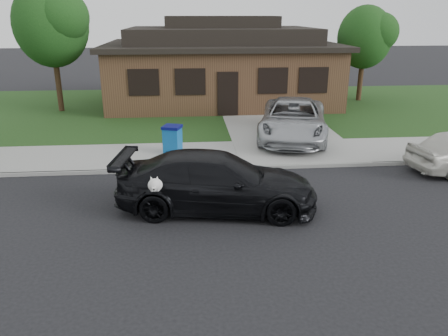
{
  "coord_description": "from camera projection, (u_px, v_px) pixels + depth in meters",
  "views": [
    {
      "loc": [
        2.0,
        -10.07,
        4.91
      ],
      "look_at": [
        2.92,
        0.62,
        1.1
      ],
      "focal_mm": 35.0,
      "sensor_mm": 36.0,
      "label": 1
    }
  ],
  "objects": [
    {
      "name": "house",
      "position": [
        221.0,
        65.0,
        24.62
      ],
      "size": [
        12.6,
        8.6,
        4.65
      ],
      "color": "#422B1C",
      "rests_on": "ground"
    },
    {
      "name": "sedan",
      "position": [
        217.0,
        182.0,
        11.38
      ],
      "size": [
        5.45,
        2.82,
        1.51
      ],
      "rotation": [
        0.0,
        0.0,
        1.43
      ],
      "color": "black",
      "rests_on": "ground"
    },
    {
      "name": "minivan",
      "position": [
        293.0,
        119.0,
        17.46
      ],
      "size": [
        3.86,
        5.99,
        1.54
      ],
      "primitive_type": "imported",
      "rotation": [
        0.0,
        0.0,
        -0.25
      ],
      "color": "#AAADB2",
      "rests_on": "driveway"
    },
    {
      "name": "lawn",
      "position": [
        149.0,
        110.0,
        23.11
      ],
      "size": [
        60.0,
        13.0,
        0.13
      ],
      "primitive_type": "cube",
      "color": "#193814",
      "rests_on": "ground"
    },
    {
      "name": "sidewalk",
      "position": [
        132.0,
        157.0,
        15.6
      ],
      "size": [
        60.0,
        3.0,
        0.12
      ],
      "primitive_type": "cube",
      "color": "gray",
      "rests_on": "ground"
    },
    {
      "name": "tree_0",
      "position": [
        54.0,
        23.0,
        21.17
      ],
      "size": [
        3.78,
        3.6,
        6.34
      ],
      "color": "#332114",
      "rests_on": "ground"
    },
    {
      "name": "curb",
      "position": [
        127.0,
        171.0,
        14.2
      ],
      "size": [
        60.0,
        0.12,
        0.12
      ],
      "primitive_type": "cube",
      "color": "gray",
      "rests_on": "ground"
    },
    {
      "name": "recycling_bin",
      "position": [
        173.0,
        139.0,
        15.69
      ],
      "size": [
        0.77,
        0.77,
        1.02
      ],
      "rotation": [
        0.0,
        0.0,
        -0.33
      ],
      "color": "#0E559E",
      "rests_on": "sidewalk"
    },
    {
      "name": "tree_1",
      "position": [
        368.0,
        36.0,
        24.19
      ],
      "size": [
        3.15,
        3.0,
        5.25
      ],
      "color": "#332114",
      "rests_on": "ground"
    },
    {
      "name": "driveway",
      "position": [
        271.0,
        121.0,
        20.78
      ],
      "size": [
        4.5,
        13.0,
        0.14
      ],
      "primitive_type": "cube",
      "color": "gray",
      "rests_on": "ground"
    },
    {
      "name": "ground",
      "position": [
        110.0,
        221.0,
        10.93
      ],
      "size": [
        120.0,
        120.0,
        0.0
      ],
      "primitive_type": "plane",
      "color": "black",
      "rests_on": "ground"
    }
  ]
}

